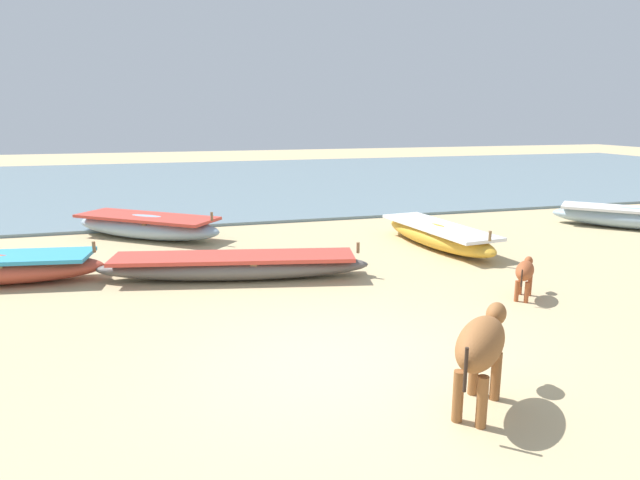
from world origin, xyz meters
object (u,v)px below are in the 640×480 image
Objects in this scene: fishing_boat_5 at (234,266)px; cow_adult_brown at (482,345)px; fishing_boat_0 at (438,235)px; fishing_boat_4 at (147,226)px; fishing_boat_1 at (633,217)px; calf_near_rust at (525,272)px.

cow_adult_brown is at bearing -59.39° from fishing_boat_5.
fishing_boat_0 is at bearing 26.23° from fishing_boat_5.
fishing_boat_5 is (1.58, -3.97, -0.06)m from fishing_boat_4.
fishing_boat_4 is 4.27m from fishing_boat_5.
cow_adult_brown reaches higher than fishing_boat_0.
fishing_boat_0 is at bearing -131.46° from fishing_boat_1.
calf_near_rust is (5.97, -6.36, 0.14)m from fishing_boat_4.
fishing_boat_0 is 5.93m from fishing_boat_1.
calf_near_rust is at bearing -12.55° from fishing_boat_0.
fishing_boat_1 is at bearing -14.02° from calf_near_rust.
fishing_boat_4 is at bearing -146.46° from fishing_boat_1.
calf_near_rust is (4.39, -2.39, 0.20)m from fishing_boat_5.
fishing_boat_1 is (5.91, 0.45, 0.02)m from fishing_boat_0.
fishing_boat_1 is at bearing 27.16° from fishing_boat_4.
cow_adult_brown reaches higher than fishing_boat_1.
fishing_boat_5 is 5.01m from calf_near_rust.
fishing_boat_4 is 0.77× the size of fishing_boat_5.
fishing_boat_4 reaches higher than calf_near_rust.
fishing_boat_4 is at bearing -120.45° from fishing_boat_0.
fishing_boat_0 is at bearing 14.30° from fishing_boat_4.
cow_adult_brown reaches higher than calf_near_rust.
fishing_boat_5 reaches higher than calf_near_rust.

